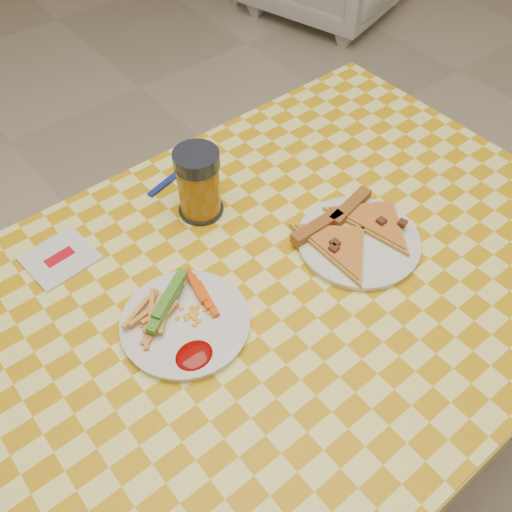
% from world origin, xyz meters
% --- Properties ---
extents(ground, '(8.00, 8.00, 0.00)m').
position_xyz_m(ground, '(0.00, 0.00, 0.00)').
color(ground, beige).
rests_on(ground, ground).
extents(table, '(1.28, 0.88, 0.76)m').
position_xyz_m(table, '(0.00, 0.00, 0.68)').
color(table, silver).
rests_on(table, ground).
extents(plate_left, '(0.22, 0.22, 0.01)m').
position_xyz_m(plate_left, '(-0.19, 0.03, 0.76)').
color(plate_left, silver).
rests_on(plate_left, table).
extents(plate_right, '(0.28, 0.28, 0.01)m').
position_xyz_m(plate_right, '(0.18, -0.03, 0.76)').
color(plate_right, silver).
rests_on(plate_right, table).
extents(fries_veggies, '(0.19, 0.18, 0.04)m').
position_xyz_m(fries_veggies, '(-0.19, 0.04, 0.78)').
color(fries_veggies, gold).
rests_on(fries_veggies, plate_left).
extents(pizza_slices, '(0.26, 0.25, 0.02)m').
position_xyz_m(pizza_slices, '(0.18, -0.01, 0.78)').
color(pizza_slices, gold).
rests_on(pizza_slices, plate_right).
extents(drink_glass, '(0.09, 0.09, 0.15)m').
position_xyz_m(drink_glass, '(-0.00, 0.24, 0.83)').
color(drink_glass, black).
rests_on(drink_glass, table).
extents(napkin, '(0.13, 0.12, 0.01)m').
position_xyz_m(napkin, '(-0.28, 0.30, 0.76)').
color(napkin, silver).
rests_on(napkin, table).
extents(fork, '(0.16, 0.05, 0.01)m').
position_xyz_m(fork, '(0.02, 0.36, 0.76)').
color(fork, navy).
rests_on(fork, table).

